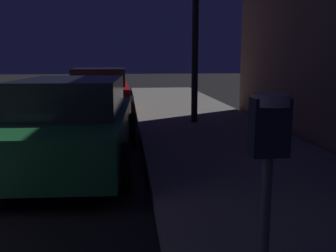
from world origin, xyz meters
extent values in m
cube|color=#232838|center=(4.43, -0.65, 1.41)|extent=(0.19, 0.11, 0.30)
cylinder|color=#999EA5|center=(4.43, -0.65, 1.55)|extent=(0.19, 0.19, 0.06)
cube|color=black|center=(4.37, -0.65, 1.45)|extent=(0.01, 0.08, 0.11)
cube|color=#19592D|center=(2.85, 3.70, 0.57)|extent=(1.92, 4.39, 0.64)
cube|color=#1E2328|center=(2.85, 3.65, 1.15)|extent=(1.61, 2.28, 0.56)
cylinder|color=black|center=(2.06, 5.08, 0.33)|extent=(0.25, 0.67, 0.66)
cylinder|color=black|center=(3.78, 4.99, 0.33)|extent=(0.25, 0.67, 0.66)
cylinder|color=black|center=(3.64, 2.33, 0.33)|extent=(0.25, 0.67, 0.66)
cube|color=maroon|center=(2.85, 9.87, 0.57)|extent=(1.94, 4.16, 0.64)
cube|color=#1E2328|center=(2.85, 9.82, 1.15)|extent=(1.67, 1.98, 0.56)
cylinder|color=black|center=(1.89, 11.13, 0.33)|extent=(0.23, 0.66, 0.66)
cylinder|color=black|center=(3.75, 11.17, 0.33)|extent=(0.23, 0.66, 0.66)
cylinder|color=black|center=(1.95, 8.58, 0.33)|extent=(0.23, 0.66, 0.66)
cylinder|color=black|center=(3.81, 8.62, 0.33)|extent=(0.23, 0.66, 0.66)
cylinder|color=black|center=(5.41, 6.77, 2.52)|extent=(0.16, 0.16, 4.74)
camera|label=1|loc=(3.71, -2.43, 1.75)|focal=39.78mm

